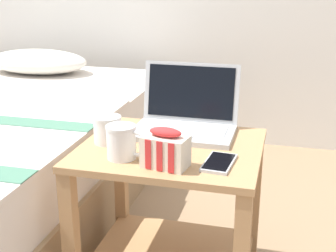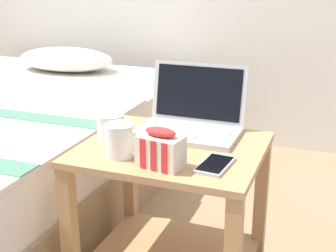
# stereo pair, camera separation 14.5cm
# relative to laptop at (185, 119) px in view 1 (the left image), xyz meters

# --- Properties ---
(bedside_table) EXTENTS (0.58, 0.50, 0.56)m
(bedside_table) POSITION_rel_laptop_xyz_m (-0.01, -0.15, -0.25)
(bedside_table) COLOR tan
(bedside_table) RESTS_ON ground_plane
(laptop) EXTENTS (0.35, 0.26, 0.23)m
(laptop) POSITION_rel_laptop_xyz_m (0.00, 0.00, 0.00)
(laptop) COLOR #B7BABC
(laptop) RESTS_ON bedside_table
(mug_front_left) EXTENTS (0.13, 0.09, 0.09)m
(mug_front_left) POSITION_rel_laptop_xyz_m (-0.22, -0.18, 0.00)
(mug_front_left) COLOR white
(mug_front_left) RESTS_ON bedside_table
(mug_front_right) EXTENTS (0.13, 0.09, 0.10)m
(mug_front_right) POSITION_rel_laptop_xyz_m (-0.13, -0.29, 0.01)
(mug_front_right) COLOR white
(mug_front_right) RESTS_ON bedside_table
(snack_bag) EXTENTS (0.14, 0.10, 0.12)m
(snack_bag) POSITION_rel_laptop_xyz_m (0.01, -0.32, 0.01)
(snack_bag) COLOR silver
(snack_bag) RESTS_ON bedside_table
(cell_phone) EXTENTS (0.09, 0.16, 0.01)m
(cell_phone) POSITION_rel_laptop_xyz_m (0.16, -0.26, -0.04)
(cell_phone) COLOR #B7BABC
(cell_phone) RESTS_ON bedside_table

